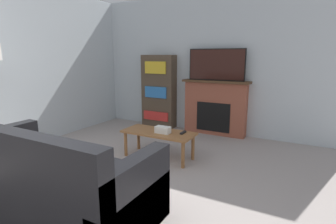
{
  "coord_description": "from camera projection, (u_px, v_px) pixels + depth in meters",
  "views": [
    {
      "loc": [
        1.96,
        -0.97,
        1.52
      ],
      "look_at": [
        0.12,
        2.44,
        0.69
      ],
      "focal_mm": 28.0,
      "sensor_mm": 36.0,
      "label": 1
    }
  ],
  "objects": [
    {
      "name": "coffee_table",
      "position": [
        159.0,
        135.0,
        3.94
      ],
      "size": [
        1.1,
        0.47,
        0.41
      ],
      "color": "brown",
      "rests_on": "ground_plane"
    },
    {
      "name": "bookshelf",
      "position": [
        159.0,
        91.0,
        5.65
      ],
      "size": [
        0.74,
        0.29,
        1.54
      ],
      "color": "#4C3D2D",
      "rests_on": "ground_plane"
    },
    {
      "name": "wall_side",
      "position": [
        37.0,
        66.0,
        4.54
      ],
      "size": [
        0.06,
        5.02,
        2.7
      ],
      "color": "silver",
      "rests_on": "ground_plane"
    },
    {
      "name": "wall_back",
      "position": [
        201.0,
        65.0,
        5.26
      ],
      "size": [
        5.41,
        0.06,
        2.7
      ],
      "color": "silver",
      "rests_on": "ground_plane"
    },
    {
      "name": "couch",
      "position": [
        51.0,
        183.0,
        2.55
      ],
      "size": [
        2.06,
        0.95,
        0.94
      ],
      "color": "black",
      "rests_on": "ground_plane"
    },
    {
      "name": "fireplace",
      "position": [
        215.0,
        107.0,
        5.13
      ],
      "size": [
        1.31,
        0.28,
        1.06
      ],
      "color": "brown",
      "rests_on": "ground_plane"
    },
    {
      "name": "tissue_box",
      "position": [
        163.0,
        130.0,
        3.84
      ],
      "size": [
        0.22,
        0.12,
        0.1
      ],
      "color": "white",
      "rests_on": "coffee_table"
    },
    {
      "name": "remote_control",
      "position": [
        183.0,
        133.0,
        3.83
      ],
      "size": [
        0.04,
        0.15,
        0.02
      ],
      "color": "black",
      "rests_on": "coffee_table"
    },
    {
      "name": "tv",
      "position": [
        216.0,
        65.0,
        4.94
      ],
      "size": [
        1.09,
        0.03,
        0.6
      ],
      "color": "black",
      "rests_on": "fireplace"
    }
  ]
}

